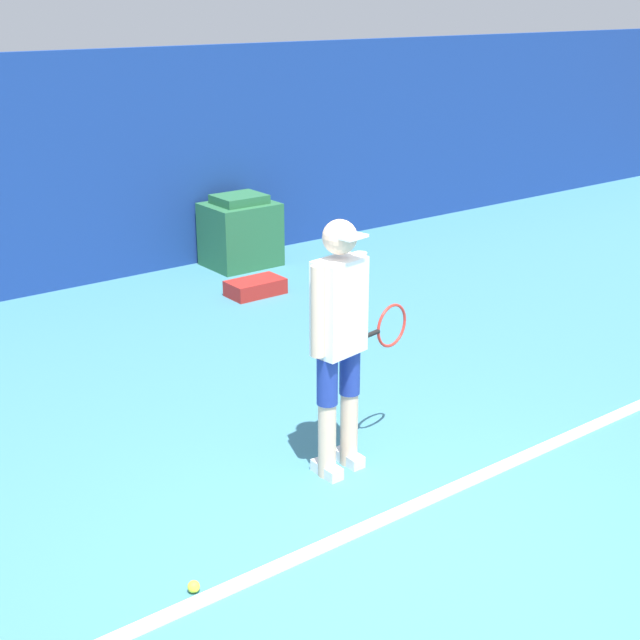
% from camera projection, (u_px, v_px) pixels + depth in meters
% --- Properties ---
extents(ground_plane, '(24.00, 24.00, 0.00)m').
position_uv_depth(ground_plane, '(388.00, 565.00, 5.01)').
color(ground_plane, teal).
extents(back_wall, '(24.00, 0.10, 2.49)m').
position_uv_depth(back_wall, '(2.00, 181.00, 9.01)').
color(back_wall, navy).
rests_on(back_wall, ground_plane).
extents(court_baseline, '(21.60, 0.10, 0.01)m').
position_uv_depth(court_baseline, '(348.00, 535.00, 5.27)').
color(court_baseline, white).
rests_on(court_baseline, ground_plane).
extents(tennis_player, '(0.93, 0.31, 1.73)m').
position_uv_depth(tennis_player, '(340.00, 336.00, 5.70)').
color(tennis_player, beige).
rests_on(tennis_player, ground_plane).
extents(tennis_ball, '(0.07, 0.07, 0.07)m').
position_uv_depth(tennis_ball, '(194.00, 587.00, 4.77)').
color(tennis_ball, '#D1E533').
rests_on(tennis_ball, ground_plane).
extents(covered_chair, '(0.80, 0.66, 0.84)m').
position_uv_depth(covered_chair, '(240.00, 232.00, 10.44)').
color(covered_chair, '#28663D').
rests_on(covered_chair, ground_plane).
extents(equipment_bag, '(0.60, 0.35, 0.17)m').
position_uv_depth(equipment_bag, '(255.00, 287.00, 9.49)').
color(equipment_bag, '#B2231E').
rests_on(equipment_bag, ground_plane).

